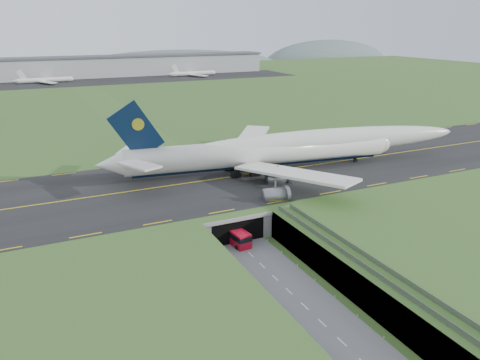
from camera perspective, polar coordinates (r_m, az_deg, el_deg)
ground at (r=93.53m, az=1.87°, el=-9.69°), size 900.00×900.00×0.00m
airfield_deck at (r=92.16m, az=1.88°, el=-8.05°), size 800.00×800.00×6.00m
trench_road at (r=87.72m, az=4.12°, el=-11.71°), size 12.00×75.00×0.20m
taxiway at (r=119.09m, az=-5.28°, el=-0.24°), size 800.00×44.00×0.18m
tunnel_portal at (r=105.82m, az=-2.21°, el=-4.22°), size 17.00×22.30×6.00m
guideway at (r=82.55m, az=15.02°, el=-10.26°), size 3.00×53.00×7.05m
jumbo_jet at (r=128.44m, az=5.78°, el=3.81°), size 104.32×64.85×21.64m
shuttle_tram at (r=98.99m, az=-0.50°, el=-6.86°), size 3.94×8.29×3.25m
cargo_terminal at (r=375.91m, az=-19.74°, el=12.81°), size 320.00×67.00×15.60m
distant_hills at (r=515.88m, az=-13.87°, el=12.59°), size 700.00×91.00×60.00m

